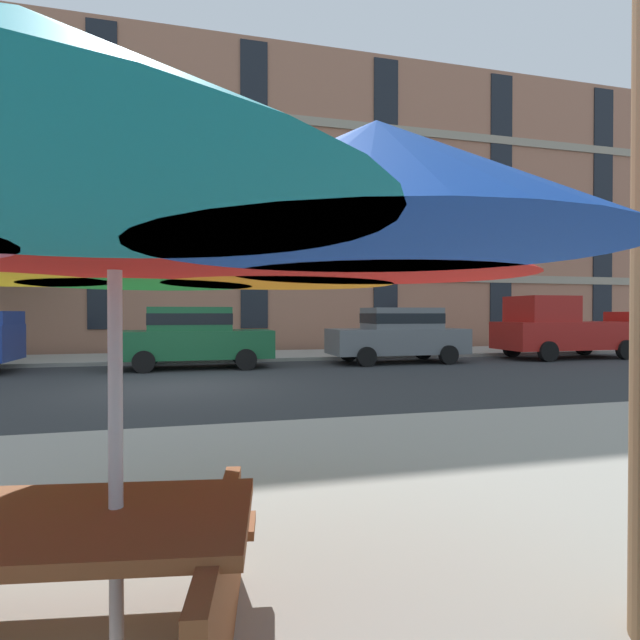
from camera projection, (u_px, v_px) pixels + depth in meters
ground_plane at (174, 387)px, 10.82m from camera, size 120.00×120.00×0.00m
sidewalk_far at (180, 357)px, 17.40m from camera, size 56.00×3.60×0.12m
apartment_building at (183, 219)px, 25.25m from camera, size 45.64×12.08×12.80m
sedan_green at (194, 336)px, 14.50m from camera, size 4.40×1.98×1.78m
sedan_gray at (398, 333)px, 16.11m from camera, size 4.40×1.98×1.78m
pickup_red at (562, 329)px, 17.68m from camera, size 5.10×2.12×2.20m
patio_umbrella at (114, 222)px, 2.10m from camera, size 3.84×3.84×2.25m
picnic_table at (25, 587)px, 2.01m from camera, size 2.02×1.79×0.77m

